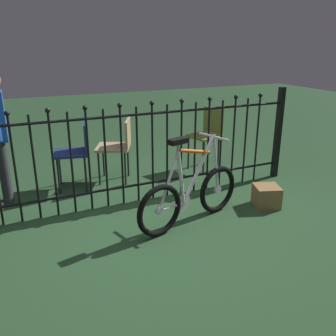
% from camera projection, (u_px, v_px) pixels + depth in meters
% --- Properties ---
extents(ground_plane, '(20.00, 20.00, 0.00)m').
position_uv_depth(ground_plane, '(163.00, 229.00, 3.65)').
color(ground_plane, '#264829').
extents(iron_fence, '(4.08, 0.07, 1.22)m').
position_uv_depth(iron_fence, '(130.00, 152.00, 4.06)').
color(iron_fence, black).
rests_on(iron_fence, ground).
extents(bicycle, '(1.29, 0.49, 0.93)m').
position_uv_depth(bicycle, '(191.00, 195.00, 3.67)').
color(bicycle, black).
rests_on(bicycle, ground).
extents(chair_navy, '(0.48, 0.47, 0.84)m').
position_uv_depth(chair_navy, '(77.00, 148.00, 4.51)').
color(chair_navy, black).
rests_on(chair_navy, ground).
extents(chair_olive, '(0.48, 0.47, 0.88)m').
position_uv_depth(chair_olive, '(208.00, 131.00, 5.22)').
color(chair_olive, black).
rests_on(chair_olive, ground).
extents(chair_tan, '(0.56, 0.56, 0.83)m').
position_uv_depth(chair_tan, '(119.00, 143.00, 4.75)').
color(chair_tan, black).
rests_on(chair_tan, ground).
extents(display_crate, '(0.35, 0.35, 0.24)m').
position_uv_depth(display_crate, '(266.00, 196.00, 4.12)').
color(display_crate, olive).
rests_on(display_crate, ground).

